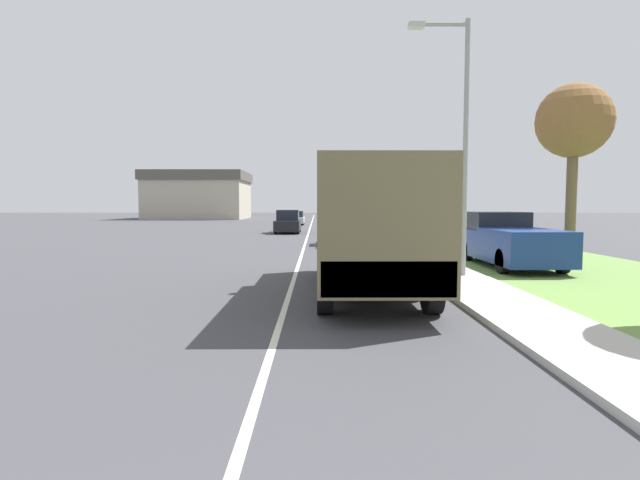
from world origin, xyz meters
TOP-DOWN VIEW (x-y plane):
  - ground_plane at (0.00, 40.00)m, footprint 180.00×180.00m
  - lane_centre_stripe at (0.00, 40.00)m, footprint 0.12×120.00m
  - sidewalk_right at (4.50, 40.00)m, footprint 1.80×120.00m
  - grass_strip_right at (8.90, 40.00)m, footprint 7.00×120.00m
  - military_truck at (1.83, 12.04)m, footprint 2.35×7.74m
  - car_nearest_ahead at (2.01, 26.33)m, footprint 1.79×4.53m
  - car_second_ahead at (-1.52, 37.10)m, footprint 1.80×4.35m
  - car_third_ahead at (-1.66, 52.19)m, footprint 1.88×4.65m
  - pickup_truck at (7.16, 17.16)m, footprint 2.04×5.36m
  - lamp_post at (4.54, 14.12)m, footprint 1.69×0.24m
  - tree_mid_right at (9.89, 18.37)m, footprint 2.65×2.65m
  - building_distant at (-16.88, 74.53)m, footprint 14.27×12.67m

SIDE VIEW (x-z plane):
  - ground_plane at x=0.00m, z-range 0.00..0.00m
  - lane_centre_stripe at x=0.00m, z-range 0.00..0.00m
  - grass_strip_right at x=8.90m, z-range 0.00..0.02m
  - sidewalk_right at x=4.50m, z-range 0.00..0.12m
  - car_third_ahead at x=-1.66m, z-range -0.06..1.36m
  - car_nearest_ahead at x=2.01m, z-range -0.08..1.46m
  - car_second_ahead at x=-1.52m, z-range -0.09..1.61m
  - pickup_truck at x=7.16m, z-range -0.02..1.79m
  - military_truck at x=1.83m, z-range 0.16..3.13m
  - building_distant at x=-16.88m, z-range 0.04..6.91m
  - lamp_post at x=4.54m, z-range 0.79..7.79m
  - tree_mid_right at x=9.89m, z-range 1.81..8.22m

